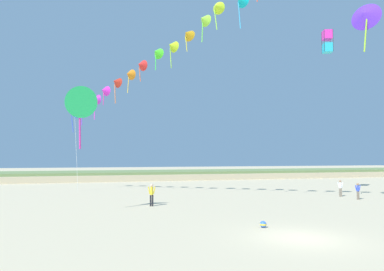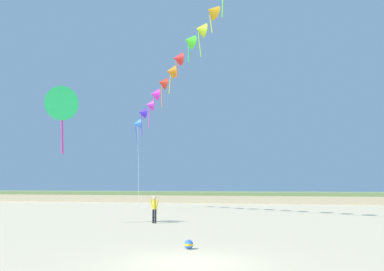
# 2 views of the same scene
# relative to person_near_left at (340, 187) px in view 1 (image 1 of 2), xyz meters

# --- Properties ---
(ground_plane) EXTENTS (240.00, 240.00, 0.00)m
(ground_plane) POSITION_rel_person_near_left_xyz_m (-13.65, -14.30, -0.93)
(ground_plane) COLOR beige
(dune_ridge) EXTENTS (120.00, 13.04, 1.41)m
(dune_ridge) POSITION_rel_person_near_left_xyz_m (-13.65, 32.41, -0.23)
(dune_ridge) COLOR #BFAE8B
(dune_ridge) RESTS_ON ground
(person_near_left) EXTENTS (0.56, 0.26, 1.61)m
(person_near_left) POSITION_rel_person_near_left_xyz_m (0.00, 0.00, 0.00)
(person_near_left) COLOR #726656
(person_near_left) RESTS_ON ground
(person_near_right) EXTENTS (0.52, 0.21, 1.49)m
(person_near_right) POSITION_rel_person_near_left_xyz_m (-0.10, -2.49, -0.07)
(person_near_right) COLOR #726656
(person_near_right) RESTS_ON ground
(person_mid_center) EXTENTS (0.62, 0.24, 1.76)m
(person_mid_center) POSITION_rel_person_near_left_xyz_m (-18.98, -1.78, 0.09)
(person_mid_center) COLOR black
(person_mid_center) RESTS_ON ground
(kite_banner_string) EXTENTS (21.65, 26.65, 21.58)m
(kite_banner_string) POSITION_rel_person_near_left_xyz_m (-15.71, 0.44, 14.08)
(kite_banner_string) COLOR blue
(large_kite_low_lead) EXTENTS (2.34, 2.70, 4.39)m
(large_kite_low_lead) POSITION_rel_person_near_left_xyz_m (-1.51, -5.57, 14.96)
(large_kite_low_lead) COLOR #5F2ED7
(large_kite_mid_trail) EXTENTS (2.40, 1.67, 4.42)m
(large_kite_mid_trail) POSITION_rel_person_near_left_xyz_m (-24.36, -4.35, 6.76)
(large_kite_mid_trail) COLOR #25D768
(large_kite_high_solo) EXTENTS (1.19, 1.19, 2.40)m
(large_kite_high_solo) POSITION_rel_person_near_left_xyz_m (0.49, 2.05, 15.37)
(large_kite_high_solo) COLOR #23B4D0
(beach_ball) EXTENTS (0.36, 0.36, 0.36)m
(beach_ball) POSITION_rel_person_near_left_xyz_m (-14.25, -11.59, -0.75)
(beach_ball) COLOR blue
(beach_ball) RESTS_ON ground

